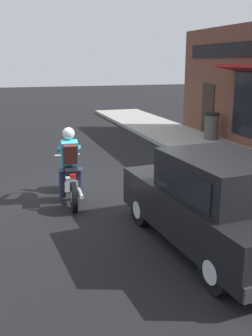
% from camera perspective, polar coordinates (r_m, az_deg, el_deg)
% --- Properties ---
extents(ground_plane, '(80.00, 80.00, 0.00)m').
position_cam_1_polar(ground_plane, '(9.46, -6.40, -3.07)').
color(ground_plane, black).
extents(sidewalk_curb, '(2.60, 22.00, 0.14)m').
position_cam_1_polar(sidewalk_curb, '(13.86, 11.41, 2.91)').
color(sidewalk_curb, '#9E9B93').
rests_on(sidewalk_curb, ground).
extents(motorcycle_with_rider, '(0.59, 2.02, 1.62)m').
position_cam_1_polar(motorcycle_with_rider, '(8.55, -8.14, -0.38)').
color(motorcycle_with_rider, black).
rests_on(motorcycle_with_rider, ground).
extents(car_hatchback, '(1.90, 3.89, 1.57)m').
position_cam_1_polar(car_hatchback, '(6.47, 12.76, -4.94)').
color(car_hatchback, black).
rests_on(car_hatchback, ground).
extents(traffic_cone, '(0.36, 0.36, 0.60)m').
position_cam_1_polar(traffic_cone, '(11.44, 15.14, 1.94)').
color(traffic_cone, black).
rests_on(traffic_cone, sidewalk_curb).
extents(trash_bin, '(0.56, 0.56, 0.98)m').
position_cam_1_polar(trash_bin, '(15.01, 12.31, 5.99)').
color(trash_bin, '#514C47').
rests_on(trash_bin, sidewalk_curb).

